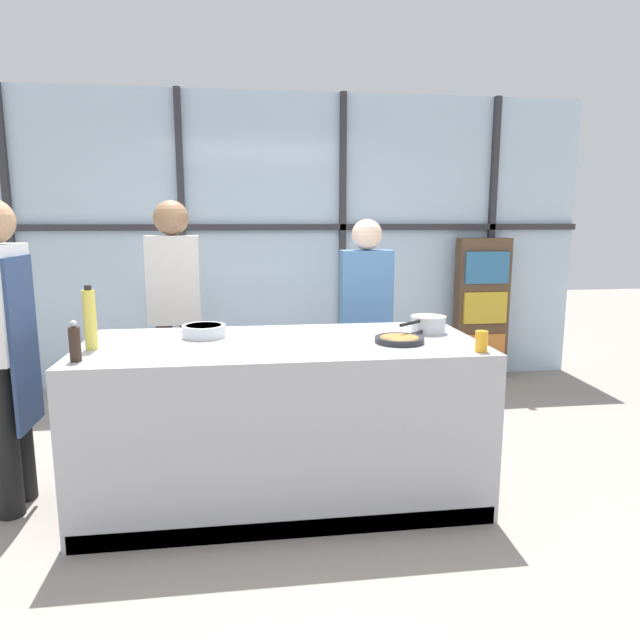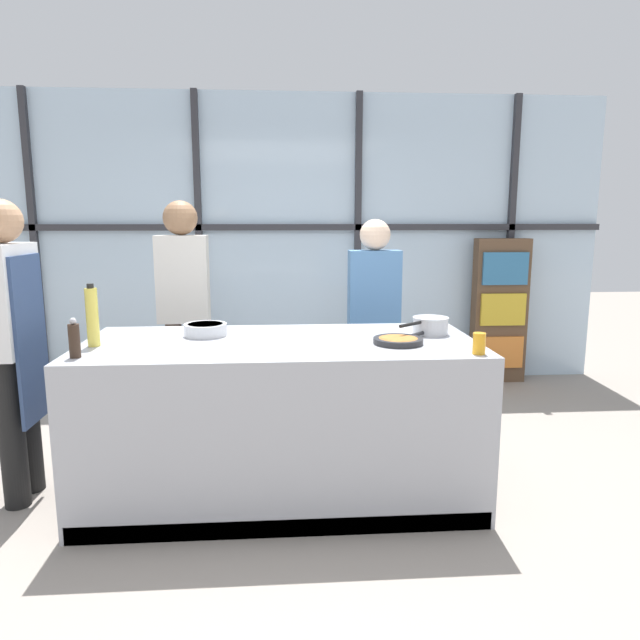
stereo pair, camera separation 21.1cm
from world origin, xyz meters
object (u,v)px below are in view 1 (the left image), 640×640
object	(u,v)px
frying_pan	(400,339)
oil_bottle	(90,319)
white_plate	(197,330)
spectator_far_left	(175,301)
chef	(4,338)
saucepan	(428,324)
mixing_bowl	(204,331)
pepper_grinder	(75,343)
juice_glass_near	(481,341)
spectator_center_left	(366,311)

from	to	relation	value
frying_pan	oil_bottle	xyz separation A→B (m)	(-1.68, 0.05, 0.15)
white_plate	spectator_far_left	bearing A→B (deg)	108.65
chef	saucepan	bearing A→B (deg)	91.81
mixing_bowl	pepper_grinder	xyz separation A→B (m)	(-0.58, -0.51, 0.05)
chef	white_plate	size ratio (longest dim) A/B	7.85
oil_bottle	juice_glass_near	size ratio (longest dim) A/B	3.09
chef	pepper_grinder	bearing A→B (deg)	51.54
saucepan	white_plate	size ratio (longest dim) A/B	1.54
saucepan	oil_bottle	distance (m)	1.94
pepper_grinder	spectator_center_left	bearing A→B (deg)	36.82
oil_bottle	pepper_grinder	xyz separation A→B (m)	(-0.01, -0.26, -0.07)
chef	spectator_center_left	bearing A→B (deg)	112.63
frying_pan	saucepan	distance (m)	0.34
oil_bottle	pepper_grinder	world-z (taller)	oil_bottle
pepper_grinder	frying_pan	bearing A→B (deg)	7.11
spectator_center_left	saucepan	distance (m)	0.87
frying_pan	mixing_bowl	bearing A→B (deg)	165.12
frying_pan	white_plate	xyz separation A→B (m)	(-1.16, 0.49, -0.01)
mixing_bowl	juice_glass_near	bearing A→B (deg)	-21.43
spectator_far_left	oil_bottle	size ratio (longest dim) A/B	5.07
saucepan	pepper_grinder	world-z (taller)	pepper_grinder
oil_bottle	white_plate	bearing A→B (deg)	40.18
mixing_bowl	juice_glass_near	xyz separation A→B (m)	(1.47, -0.58, 0.02)
chef	spectator_center_left	size ratio (longest dim) A/B	1.07
chef	white_plate	bearing A→B (deg)	108.02
saucepan	spectator_far_left	bearing A→B (deg)	152.26
saucepan	chef	bearing A→B (deg)	-178.19
chef	mixing_bowl	world-z (taller)	chef
mixing_bowl	juice_glass_near	size ratio (longest dim) A/B	2.28
chef	frying_pan	bearing A→B (deg)	85.64
frying_pan	saucepan	xyz separation A→B (m)	(0.24, 0.24, 0.04)
spectator_center_left	white_plate	world-z (taller)	spectator_center_left
mixing_bowl	pepper_grinder	distance (m)	0.78
frying_pan	juice_glass_near	size ratio (longest dim) A/B	3.69
white_plate	juice_glass_near	size ratio (longest dim) A/B	1.98
spectator_far_left	oil_bottle	world-z (taller)	spectator_far_left
spectator_center_left	pepper_grinder	bearing A→B (deg)	36.82
white_plate	pepper_grinder	size ratio (longest dim) A/B	1.08
mixing_bowl	oil_bottle	distance (m)	0.64
saucepan	oil_bottle	world-z (taller)	oil_bottle
pepper_grinder	mixing_bowl	bearing A→B (deg)	40.86
chef	pepper_grinder	world-z (taller)	chef
mixing_bowl	spectator_far_left	bearing A→B (deg)	107.80
spectator_center_left	frying_pan	bearing A→B (deg)	88.05
frying_pan	chef	bearing A→B (deg)	175.64
oil_bottle	pepper_grinder	distance (m)	0.27
saucepan	white_plate	bearing A→B (deg)	169.86
white_plate	oil_bottle	xyz separation A→B (m)	(-0.52, -0.44, 0.16)
oil_bottle	mixing_bowl	bearing A→B (deg)	22.83
chef	pepper_grinder	xyz separation A→B (m)	(0.47, -0.38, 0.04)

